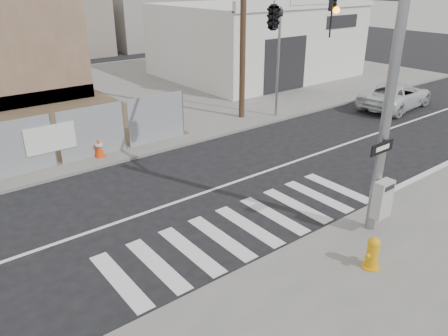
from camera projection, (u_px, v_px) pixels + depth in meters
ground at (198, 195)px, 14.33m from camera, size 100.00×100.00×0.00m
sidewalk_far at (55, 104)px, 24.40m from camera, size 50.00×20.00×0.12m
signal_pole at (308, 46)px, 12.35m from camera, size 0.96×5.87×7.00m
far_signal_pole at (279, 47)px, 20.77m from camera, size 0.16×0.20×5.60m
concrete_wall_right at (35, 43)px, 22.85m from camera, size 5.50×1.30×8.00m
auto_shop at (255, 40)px, 30.57m from camera, size 12.00×10.20×5.95m
utility_pole_right at (243, 9)px, 19.88m from camera, size 1.60×0.28×10.00m
fire_hydrant at (373, 253)px, 10.40m from camera, size 0.53×0.53×0.83m
suv at (396, 95)px, 23.56m from camera, size 5.25×2.86×1.39m
traffic_cone_d at (99, 148)px, 16.94m from camera, size 0.42×0.42×0.74m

